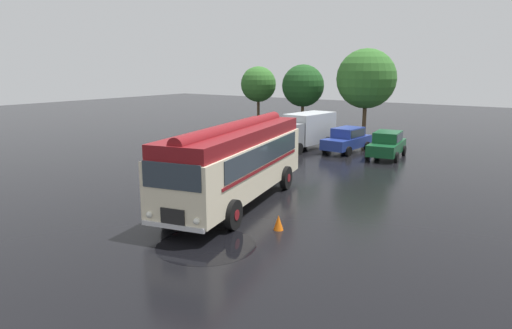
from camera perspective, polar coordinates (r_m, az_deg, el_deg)
ground_plane at (r=19.29m, az=-3.16°, el=-5.16°), size 120.00×120.00×0.00m
vintage_bus at (r=19.31m, az=-2.56°, el=0.66°), size 4.66×10.38×3.49m
car_near_left at (r=31.89m, az=11.30°, el=3.07°), size 2.24×4.33×1.66m
car_mid_left at (r=30.49m, az=16.05°, el=2.43°), size 2.36×4.39×1.66m
box_van at (r=32.52m, az=6.04°, el=4.33°), size 2.74×5.92×2.50m
tree_far_left at (r=41.10m, az=0.18°, el=10.13°), size 3.13×3.12×5.79m
tree_left_of_centre at (r=38.96m, az=5.98°, el=9.79°), size 3.53×3.53×5.95m
tree_centre at (r=36.97m, az=13.65°, el=10.24°), size 4.63×4.63×7.15m
traffic_cone at (r=16.44m, az=2.82°, el=-7.25°), size 0.36×0.36×0.55m
puddle_patch at (r=15.23m, az=-6.24°, el=-10.01°), size 3.29×3.29×0.01m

